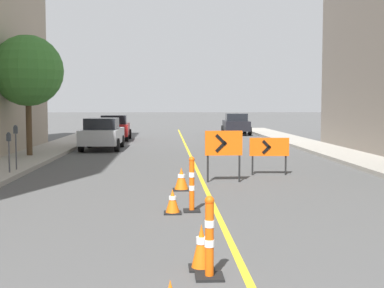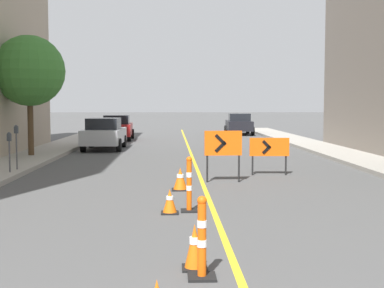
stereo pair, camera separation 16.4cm
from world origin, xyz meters
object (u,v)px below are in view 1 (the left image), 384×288
traffic_cone_second (201,247)px  arrow_barricade_secondary (269,148)px  arrow_barricade_primary (224,145)px  parked_car_curb_far (236,124)px  street_tree_left_near (28,71)px  delineator_post_front (209,243)px  traffic_cone_fourth (181,179)px  traffic_cone_third (173,202)px  delineator_post_rear (192,188)px  parking_meter_near_curb (9,144)px  parked_car_curb_near (102,134)px  parking_meter_far_curb (16,138)px  parked_car_curb_mid (115,128)px

traffic_cone_second → arrow_barricade_secondary: 10.14m
arrow_barricade_primary → parked_car_curb_far: 24.71m
street_tree_left_near → delineator_post_front: bearing=-68.2°
traffic_cone_second → traffic_cone_fourth: (-0.09, 6.82, -0.02)m
traffic_cone_fourth → street_tree_left_near: bearing=125.9°
traffic_cone_third → delineator_post_front: (0.44, -4.18, 0.21)m
delineator_post_rear → traffic_cone_second: bearing=-90.8°
parking_meter_near_curb → arrow_barricade_primary: bearing=-11.3°
arrow_barricade_secondary → parked_car_curb_far: (1.92, 22.96, -0.06)m
delineator_post_front → parked_car_curb_far: bearing=82.0°
delineator_post_front → parked_car_curb_far: 33.41m
traffic_cone_second → delineator_post_front: 0.43m
parked_car_curb_near → arrow_barricade_primary: bearing=-66.0°
traffic_cone_third → delineator_post_rear: (0.41, 0.20, 0.25)m
traffic_cone_fourth → parked_car_curb_far: size_ratio=0.14×
traffic_cone_third → parked_car_curb_far: size_ratio=0.12×
traffic_cone_fourth → parked_car_curb_near: size_ratio=0.14×
traffic_cone_fourth → parking_meter_near_curb: bearing=152.7°
delineator_post_front → parking_meter_far_curb: (-5.46, 10.71, 0.71)m
traffic_cone_second → arrow_barricade_primary: 8.35m
delineator_post_rear → traffic_cone_fourth: bearing=92.9°
traffic_cone_fourth → parked_car_curb_near: 13.42m
arrow_barricade_secondary → delineator_post_front: bearing=-102.1°
arrow_barricade_secondary → parking_meter_near_curb: size_ratio=1.01×
traffic_cone_fourth → street_tree_left_near: 10.96m
parked_car_curb_far → parking_meter_near_curb: bearing=-110.9°
traffic_cone_second → parked_car_curb_near: bearing=100.6°
traffic_cone_second → delineator_post_rear: bearing=89.2°
parked_car_curb_mid → parking_meter_near_curb: bearing=-97.6°
parking_meter_far_curb → street_tree_left_near: (-0.82, 4.95, 2.48)m
parked_car_curb_near → traffic_cone_second: bearing=-78.4°
street_tree_left_near → delineator_post_rear: bearing=-61.0°
arrow_barricade_primary → parked_car_curb_mid: (-4.96, 18.53, -0.28)m
parked_car_curb_near → parked_car_curb_mid: bearing=91.5°
delineator_post_rear → parking_meter_near_curb: size_ratio=0.93×
traffic_cone_second → parking_meter_near_curb: bearing=119.4°
traffic_cone_fourth → delineator_post_rear: 2.85m
parking_meter_near_curb → street_tree_left_near: size_ratio=0.25×
arrow_barricade_primary → parked_car_curb_mid: parked_car_curb_mid is taller
parked_car_curb_far → parking_meter_far_curb: bearing=-111.7°
traffic_cone_third → parking_meter_far_curb: parking_meter_far_curb is taller
traffic_cone_second → delineator_post_rear: size_ratio=0.54×
traffic_cone_second → traffic_cone_third: 3.80m
arrow_barricade_primary → parking_meter_far_curb: (-6.56, 2.09, 0.10)m
arrow_barricade_secondary → parked_car_curb_far: bearing=88.3°
traffic_cone_second → traffic_cone_fourth: traffic_cone_second is taller
delineator_post_rear → parking_meter_far_curb: (-5.43, 6.34, 0.67)m
delineator_post_front → parked_car_curb_near: parked_car_curb_near is taller
parked_car_curb_far → traffic_cone_third: bearing=-97.3°
parked_car_curb_near → delineator_post_rear: bearing=-75.6°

